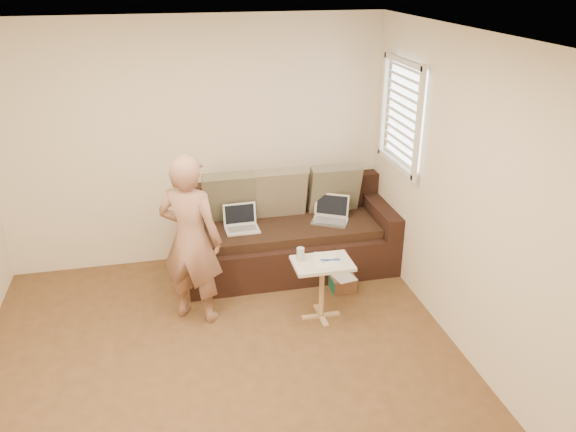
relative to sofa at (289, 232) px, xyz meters
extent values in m
plane|color=#50391D|center=(-0.90, -1.77, -0.42)|extent=(4.50, 4.50, 0.00)
plane|color=white|center=(-0.90, -1.77, 2.18)|extent=(4.50, 4.50, 0.00)
plane|color=beige|center=(-0.90, 0.48, 0.87)|extent=(4.00, 0.00, 4.00)
plane|color=beige|center=(1.10, -1.77, 0.87)|extent=(0.00, 4.50, 4.50)
imported|color=#9B6154|center=(-1.06, -0.73, 0.37)|extent=(0.70, 0.63, 1.60)
camera|label=1|loc=(-1.23, -5.32, 2.63)|focal=35.63mm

